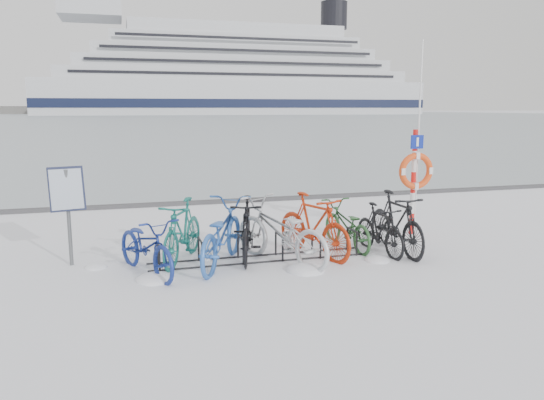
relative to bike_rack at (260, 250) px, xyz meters
The scene contains 17 objects.
ground 0.18m from the bike_rack, ahead, with size 900.00×900.00×0.00m, color white.
ice_sheet 155.00m from the bike_rack, 90.00° to the left, with size 400.00×298.00×0.02m, color #9DA9B1.
quay_edge 5.90m from the bike_rack, 90.00° to the left, with size 400.00×0.25×0.10m, color #3F3F42.
bike_rack is the anchor object (origin of this frame).
info_board 3.47m from the bike_rack, behind, with size 0.61×0.35×1.73m.
lifebuoy_station 4.01m from the bike_rack, 15.02° to the left, with size 0.79×0.23×4.11m.
cruise_ferry 211.44m from the bike_rack, 78.20° to the left, with size 154.07×29.02×50.62m.
bike_0 2.05m from the bike_rack, behind, with size 0.67×1.93×1.01m, color navy.
bike_1 1.44m from the bike_rack, 166.54° to the left, with size 0.54×1.91×1.15m, color #166359.
bike_2 0.83m from the bike_rack, behind, with size 0.78×2.23×1.17m, color #2D5FB4.
bike_3 0.48m from the bike_rack, 136.38° to the left, with size 0.54×1.90×1.14m, color black.
bike_4 0.57m from the bike_rack, 40.17° to the right, with size 0.79×2.26×1.19m, color silver.
bike_5 1.11m from the bike_rack, ahead, with size 0.56×1.98×1.19m, color #BB2C0E.
bike_6 1.93m from the bike_rack, 12.48° to the left, with size 0.62×1.79×0.94m, color #265429.
bike_7 2.32m from the bike_rack, ahead, with size 0.45×1.61×0.97m, color black.
bike_8 2.67m from the bike_rack, ahead, with size 0.56×1.98×1.19m, color black.
snow_drifts 0.48m from the bike_rack, 87.35° to the right, with size 6.07×1.77×0.24m.
Camera 1 is at (-2.33, -8.97, 2.71)m, focal length 35.00 mm.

